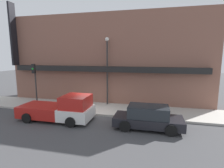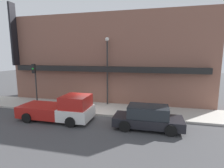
{
  "view_description": "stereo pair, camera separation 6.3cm",
  "coord_description": "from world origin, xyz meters",
  "px_view_note": "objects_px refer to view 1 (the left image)",
  "views": [
    {
      "loc": [
        4.56,
        -12.46,
        4.67
      ],
      "look_at": [
        1.27,
        1.34,
        2.36
      ],
      "focal_mm": 28.0,
      "sensor_mm": 36.0,
      "label": 1
    },
    {
      "loc": [
        4.62,
        -12.45,
        4.67
      ],
      "look_at": [
        1.27,
        1.34,
        2.36
      ],
      "focal_mm": 28.0,
      "sensor_mm": 36.0,
      "label": 2
    }
  ],
  "objects_px": {
    "parked_car": "(148,117)",
    "traffic_light": "(35,78)",
    "pickup_truck": "(61,109)",
    "street_lamp": "(107,64)",
    "fire_hydrant": "(69,105)"
  },
  "relations": [
    {
      "from": "pickup_truck",
      "to": "traffic_light",
      "type": "distance_m",
      "value": 4.61
    },
    {
      "from": "pickup_truck",
      "to": "fire_hydrant",
      "type": "bearing_deg",
      "value": 100.83
    },
    {
      "from": "fire_hydrant",
      "to": "street_lamp",
      "type": "distance_m",
      "value": 4.99
    },
    {
      "from": "street_lamp",
      "to": "traffic_light",
      "type": "height_order",
      "value": "street_lamp"
    },
    {
      "from": "pickup_truck",
      "to": "fire_hydrant",
      "type": "distance_m",
      "value": 2.18
    },
    {
      "from": "street_lamp",
      "to": "fire_hydrant",
      "type": "bearing_deg",
      "value": -140.89
    },
    {
      "from": "pickup_truck",
      "to": "traffic_light",
      "type": "bearing_deg",
      "value": 147.54
    },
    {
      "from": "fire_hydrant",
      "to": "street_lamp",
      "type": "height_order",
      "value": "street_lamp"
    },
    {
      "from": "pickup_truck",
      "to": "traffic_light",
      "type": "height_order",
      "value": "traffic_light"
    },
    {
      "from": "parked_car",
      "to": "pickup_truck",
      "type": "bearing_deg",
      "value": -177.89
    },
    {
      "from": "pickup_truck",
      "to": "parked_car",
      "type": "relative_size",
      "value": 1.22
    },
    {
      "from": "parked_car",
      "to": "fire_hydrant",
      "type": "xyz_separation_m",
      "value": [
        -6.7,
        2.1,
        -0.22
      ]
    },
    {
      "from": "parked_car",
      "to": "traffic_light",
      "type": "height_order",
      "value": "traffic_light"
    },
    {
      "from": "pickup_truck",
      "to": "parked_car",
      "type": "height_order",
      "value": "pickup_truck"
    },
    {
      "from": "parked_car",
      "to": "traffic_light",
      "type": "distance_m",
      "value": 10.26
    }
  ]
}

